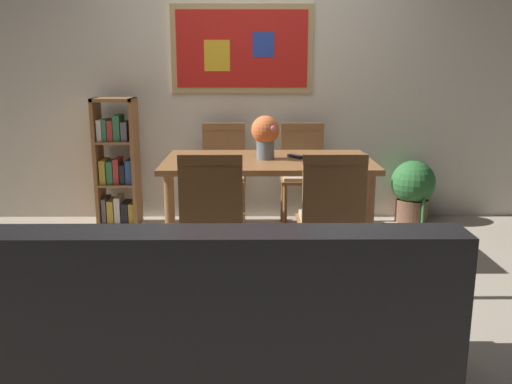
{
  "coord_description": "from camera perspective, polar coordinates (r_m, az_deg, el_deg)",
  "views": [
    {
      "loc": [
        -0.04,
        -3.49,
        1.43
      ],
      "look_at": [
        -0.01,
        -0.16,
        0.65
      ],
      "focal_mm": 38.74,
      "sensor_mm": 36.0,
      "label": 1
    }
  ],
  "objects": [
    {
      "name": "leather_couch",
      "position": [
        2.43,
        -3.41,
        -14.24
      ],
      "size": [
        1.8,
        0.84,
        0.84
      ],
      "color": "black",
      "rests_on": "ground_plane"
    },
    {
      "name": "tv_remote",
      "position": [
        4.16,
        4.12,
        3.69
      ],
      "size": [
        0.13,
        0.15,
        0.02
      ],
      "color": "black",
      "rests_on": "dining_table"
    },
    {
      "name": "potted_ivy",
      "position": [
        5.25,
        15.88,
        0.32
      ],
      "size": [
        0.4,
        0.4,
        0.57
      ],
      "color": "brown",
      "rests_on": "ground_plane"
    },
    {
      "name": "dining_chair_far_right",
      "position": [
        4.91,
        4.85,
        2.66
      ],
      "size": [
        0.4,
        0.41,
        0.91
      ],
      "color": "brown",
      "rests_on": "ground_plane"
    },
    {
      "name": "dining_table",
      "position": [
        4.12,
        1.26,
        2.14
      ],
      "size": [
        1.54,
        0.89,
        0.73
      ],
      "color": "brown",
      "rests_on": "ground_plane"
    },
    {
      "name": "bookshelf",
      "position": [
        5.06,
        -14.1,
        2.41
      ],
      "size": [
        0.36,
        0.28,
        1.14
      ],
      "color": "brown",
      "rests_on": "ground_plane"
    },
    {
      "name": "dining_chair_near_left",
      "position": [
        3.42,
        -4.54,
        -2.01
      ],
      "size": [
        0.4,
        0.41,
        0.91
      ],
      "color": "brown",
      "rests_on": "ground_plane"
    },
    {
      "name": "dining_chair_far_left",
      "position": [
        4.9,
        -3.36,
        2.66
      ],
      "size": [
        0.4,
        0.41,
        0.91
      ],
      "color": "brown",
      "rests_on": "ground_plane"
    },
    {
      "name": "dining_chair_near_right",
      "position": [
        3.44,
        7.78,
        -1.97
      ],
      "size": [
        0.4,
        0.41,
        0.91
      ],
      "color": "brown",
      "rests_on": "ground_plane"
    },
    {
      "name": "ground_plane",
      "position": [
        3.77,
        0.07,
        -9.09
      ],
      "size": [
        12.0,
        12.0,
        0.0
      ],
      "primitive_type": "plane",
      "color": "tan"
    },
    {
      "name": "flower_vase",
      "position": [
        4.07,
        1.01,
        6.04
      ],
      "size": [
        0.22,
        0.21,
        0.32
      ],
      "color": "slate",
      "rests_on": "dining_table"
    },
    {
      "name": "wall_back_with_painting",
      "position": [
        5.14,
        -0.14,
        11.79
      ],
      "size": [
        5.2,
        0.14,
        2.6
      ],
      "color": "beige",
      "rests_on": "ground_plane"
    }
  ]
}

